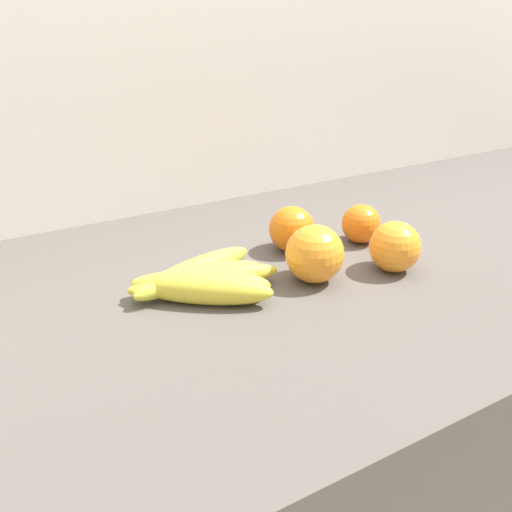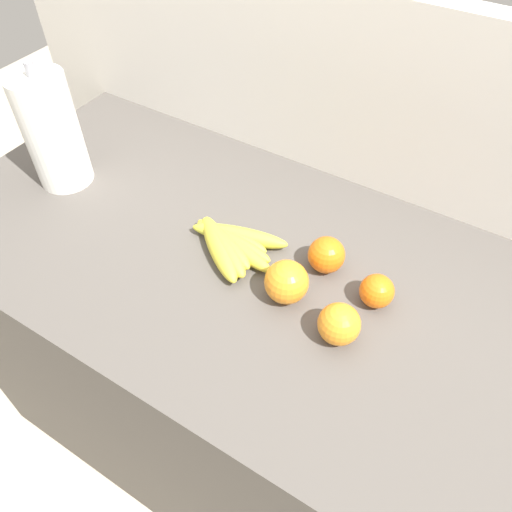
% 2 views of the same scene
% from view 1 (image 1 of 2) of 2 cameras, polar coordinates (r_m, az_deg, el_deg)
% --- Properties ---
extents(counter, '(1.84, 0.69, 0.88)m').
position_cam_1_polar(counter, '(1.13, 8.20, -20.81)').
color(counter, '#514C47').
rests_on(counter, ground).
extents(wall_back, '(2.24, 0.06, 1.30)m').
position_cam_1_polar(wall_back, '(1.25, -1.69, -3.41)').
color(wall_back, silver).
rests_on(wall_back, ground).
extents(banana_bunch, '(0.21, 0.18, 0.04)m').
position_cam_1_polar(banana_bunch, '(0.74, -6.00, -2.64)').
color(banana_bunch, gold).
rests_on(banana_bunch, counter).
extents(orange_center, '(0.07, 0.07, 0.07)m').
position_cam_1_polar(orange_center, '(0.87, 3.76, 2.84)').
color(orange_center, orange).
rests_on(orange_center, counter).
extents(orange_far_right, '(0.06, 0.06, 0.06)m').
position_cam_1_polar(orange_far_right, '(0.91, 10.94, 3.33)').
color(orange_far_right, orange).
rests_on(orange_far_right, counter).
extents(orange_back_right, '(0.08, 0.08, 0.08)m').
position_cam_1_polar(orange_back_right, '(0.82, 14.33, 0.95)').
color(orange_back_right, orange).
rests_on(orange_back_right, counter).
extents(orange_front, '(0.08, 0.08, 0.08)m').
position_cam_1_polar(orange_front, '(0.77, 6.15, 0.23)').
color(orange_front, orange).
rests_on(orange_front, counter).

